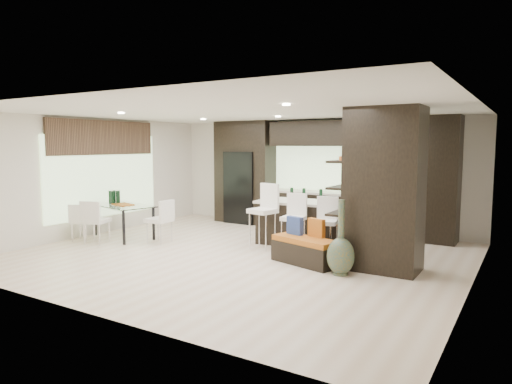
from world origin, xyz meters
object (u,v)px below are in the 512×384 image
Objects in this scene: dining_table at (124,221)px; chair_far at (83,224)px; chair_end at (159,223)px; chair_near at (96,224)px; stool_left at (263,223)px; kitchen_island at (310,223)px; stool_mid at (293,229)px; bench at (305,251)px; floor_vase at (341,237)px; stool_right at (326,233)px.

dining_table is 2.04× the size of chair_far.
chair_far is at bearing 110.93° from chair_end.
chair_end is at bearing 18.00° from chair_near.
stool_left reaches higher than chair_end.
stool_left is at bearing -135.51° from kitchen_island.
stool_mid reaches higher than bench.
chair_far reaches higher than dining_table.
kitchen_island is 2.57× the size of chair_end.
stool_left is 2.24m from floor_vase.
chair_near is (-3.23, -1.43, -0.10)m from stool_left.
chair_end is (-3.49, -0.72, -0.02)m from stool_right.
bench is at bearing -93.07° from chair_end.
floor_vase reaches higher than dining_table.
dining_table is at bearing 86.26° from chair_end.
stool_right is 1.06× the size of chair_end.
dining_table is (-4.47, -0.04, 0.14)m from bench.
chair_near is at bearing -144.30° from stool_left.
stool_mid is at bearing 166.54° from stool_right.
chair_end is at bearing -162.77° from bench.
kitchen_island is 4.50m from chair_near.
stool_mid reaches higher than chair_far.
chair_end reaches higher than dining_table.
stool_right reaches higher than bench.
bench is 1.43× the size of chair_end.
chair_near is (0.00, -0.74, 0.06)m from dining_table.
stool_mid is 1.08× the size of chair_near.
floor_vase is 1.43× the size of chair_near.
stool_left is 1.35m from stool_right.
dining_table is at bearing 35.31° from chair_far.
stool_mid is 0.76× the size of bench.
stool_right is (1.35, 0.03, -0.08)m from stool_left.
dining_table is at bearing -164.61° from kitchen_island.
stool_right reaches higher than chair_near.
stool_right is at bearing 124.17° from floor_vase.
stool_left reaches higher than kitchen_island.
chair_far is at bearing -177.94° from stool_right.
kitchen_island is at bearing 5.95° from chair_far.
floor_vase reaches higher than chair_near.
kitchen_island is at bearing -65.82° from chair_end.
chair_end is (-3.39, -0.04, 0.19)m from bench.
kitchen_island is at bearing 85.23° from stool_mid.
chair_far is at bearing -147.48° from stool_left.
chair_near is 0.48m from chair_far.
stool_right is at bearing -4.93° from chair_far.
chair_near is at bearing -174.79° from floor_vase.
stool_left reaches higher than dining_table.
floor_vase reaches higher than bench.
floor_vase is at bearing -11.33° from chair_near.
stool_left is 0.68m from stool_mid.
stool_left reaches higher than stool_mid.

